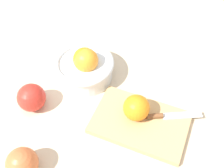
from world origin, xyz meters
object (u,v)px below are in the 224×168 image
at_px(cutting_board, 140,123).
at_px(apple_front_left, 22,163).
at_px(bowl, 84,66).
at_px(apple_mid_left, 31,98).
at_px(orange_on_board, 136,108).
at_px(knife, 167,116).

bearing_deg(cutting_board, apple_front_left, -134.48).
bearing_deg(bowl, apple_mid_left, -119.73).
relative_size(apple_mid_left, apple_front_left, 1.04).
bearing_deg(apple_mid_left, cutting_board, 9.54).
height_order(orange_on_board, knife, orange_on_board).
relative_size(bowl, apple_mid_left, 2.30).
relative_size(cutting_board, orange_on_board, 3.54).
height_order(bowl, orange_on_board, bowl).
distance_m(cutting_board, orange_on_board, 0.05).
bearing_deg(apple_mid_left, orange_on_board, 12.59).
xyz_separation_m(bowl, cutting_board, (0.22, -0.11, -0.04)).
height_order(bowl, apple_front_left, bowl).
bearing_deg(apple_mid_left, knife, 13.85).
xyz_separation_m(bowl, apple_mid_left, (-0.09, -0.16, -0.01)).
distance_m(cutting_board, apple_front_left, 0.32).
relative_size(cutting_board, knife, 1.75).
xyz_separation_m(bowl, apple_front_left, (-0.01, -0.34, -0.01)).
height_order(cutting_board, apple_front_left, apple_front_left).
bearing_deg(bowl, knife, -13.77).
distance_m(orange_on_board, knife, 0.09).
xyz_separation_m(knife, apple_mid_left, (-0.37, -0.09, 0.02)).
relative_size(knife, apple_front_left, 1.89).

